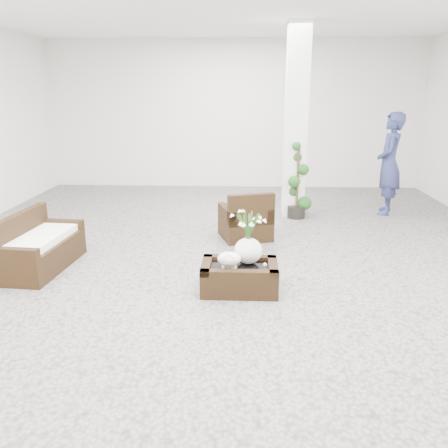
{
  "coord_description": "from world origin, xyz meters",
  "views": [
    {
      "loc": [
        0.26,
        -5.94,
        2.31
      ],
      "look_at": [
        0.0,
        -0.1,
        0.62
      ],
      "focal_mm": 37.02,
      "sensor_mm": 36.0,
      "label": 1
    }
  ],
  "objects_px": {
    "topiary": "(298,181)",
    "coffee_table": "(239,278)",
    "armchair": "(245,214)",
    "loveseat": "(39,242)"
  },
  "relations": [
    {
      "from": "armchair",
      "to": "topiary",
      "type": "xyz_separation_m",
      "value": [
        0.97,
        1.3,
        0.3
      ]
    },
    {
      "from": "armchair",
      "to": "topiary",
      "type": "height_order",
      "value": "topiary"
    },
    {
      "from": "armchair",
      "to": "loveseat",
      "type": "height_order",
      "value": "armchair"
    },
    {
      "from": "armchair",
      "to": "loveseat",
      "type": "distance_m",
      "value": 3.12
    },
    {
      "from": "armchair",
      "to": "coffee_table",
      "type": "bearing_deg",
      "value": 70.81
    },
    {
      "from": "coffee_table",
      "to": "loveseat",
      "type": "bearing_deg",
      "value": 167.18
    },
    {
      "from": "coffee_table",
      "to": "topiary",
      "type": "height_order",
      "value": "topiary"
    },
    {
      "from": "topiary",
      "to": "coffee_table",
      "type": "bearing_deg",
      "value": -107.05
    },
    {
      "from": "loveseat",
      "to": "topiary",
      "type": "xyz_separation_m",
      "value": [
        3.71,
        2.76,
        0.33
      ]
    },
    {
      "from": "loveseat",
      "to": "coffee_table",
      "type": "bearing_deg",
      "value": -98.25
    }
  ]
}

